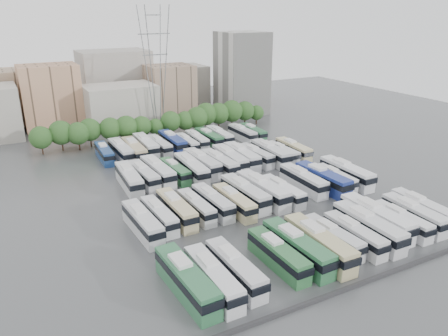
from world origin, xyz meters
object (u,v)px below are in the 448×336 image
bus_r0_s10 (376,218)px  bus_r2_s10 (256,155)px  bus_r3_s4 (146,146)px  bus_r2_s6 (202,163)px  bus_r1_s2 (176,209)px  bus_r1_s10 (303,180)px  bus_r3_s6 (172,142)px  bus_r0_s9 (368,227)px  bus_r2_s1 (129,178)px  bus_r2_s3 (158,171)px  bus_r3_s5 (159,145)px  bus_r3_s10 (220,136)px  electricity_pylon (156,64)px  apartment_tower (242,73)px  bus_r0_s6 (319,243)px  bus_r1_s13 (346,173)px  bus_r2_s4 (175,171)px  bus_r1_s7 (263,190)px  bus_r0_s11 (401,221)px  bus_r0_s13 (421,208)px  bus_r0_s12 (414,214)px  bus_r1_s8 (282,191)px  bus_r3_s9 (209,138)px  bus_r3_s1 (105,153)px  bus_r3_s13 (253,132)px  bus_r2_s2 (144,175)px  bus_r0_s4 (278,255)px  bus_r0_s2 (235,268)px  bus_r1_s5 (234,202)px  bus_r1_s3 (196,207)px  bus_r0_s7 (333,237)px  bus_r2_s7 (219,163)px  bus_r3_s2 (121,151)px  bus_r0_s5 (297,247)px  bus_r1_s11 (323,179)px  bus_r0_s1 (213,278)px  bus_r2_s5 (191,168)px  bus_r1_s6 (245,193)px  bus_r2_s11 (271,153)px  bus_r1_s0 (143,222)px  bus_r1_s12 (335,178)px  bus_r2_s9 (242,156)px  bus_r2_s13 (293,149)px

bus_r0_s10 → bus_r2_s10: bus_r0_s10 is taller
bus_r3_s4 → bus_r2_s6: bearing=-68.6°
bus_r1_s2 → bus_r1_s10: bus_r1_s10 is taller
bus_r3_s6 → bus_r0_s9: bearing=-80.0°
bus_r2_s1 → bus_r2_s3: bus_r2_s3 is taller
bus_r2_s1 → bus_r3_s5: bus_r2_s1 is taller
bus_r0_s9 → bus_r3_s10: (3.38, 55.36, -0.23)m
electricity_pylon → bus_r3_s10: size_ratio=2.85×
apartment_tower → bus_r3_s10: bearing=-129.4°
bus_r0_s6 → bus_r1_s13: 29.99m
bus_r2_s4 → bus_r1_s7: bearing=-63.0°
bus_r0_s11 → bus_r0_s13: (6.48, 1.56, 0.11)m
bus_r2_s3 → bus_r3_s6: 20.46m
bus_r0_s12 → bus_r3_s6: 58.78m
bus_r1_s8 → bus_r2_s4: size_ratio=1.02×
bus_r1_s7 → bus_r2_s4: 20.25m
bus_r3_s9 → bus_r3_s1: bearing=177.9°
bus_r1_s7 → bus_r3_s13: bearing=58.6°
bus_r0_s12 → bus_r2_s2: bearing=134.2°
bus_r0_s4 → bus_r1_s10: bearing=44.9°
bus_r2_s6 → bus_r3_s6: bearing=87.2°
bus_r0_s2 → bus_r1_s5: bearing=60.3°
bus_r1_s3 → bus_r0_s6: bearing=-65.1°
bus_r0_s7 → bus_r2_s4: (-10.01, 36.39, -0.01)m
bus_r3_s6 → bus_r3_s9: bearing=-2.4°
bus_r0_s11 → bus_r1_s5: bearing=138.3°
bus_r2_s7 → bus_r3_s2: bus_r3_s2 is taller
bus_r1_s3 → bus_r2_s7: bus_r2_s7 is taller
bus_r2_s7 → bus_r1_s2: bearing=-137.4°
bus_r0_s5 → bus_r2_s4: size_ratio=1.19×
bus_r1_s13 → bus_r2_s3: 37.99m
bus_r1_s11 → bus_r3_s10: (-3.29, 36.89, -0.26)m
bus_r0_s1 → bus_r0_s9: (26.58, 0.57, 0.15)m
bus_r2_s3 → bus_r2_s5: bus_r2_s5 is taller
bus_r2_s4 → bus_r2_s2: bearing=175.1°
bus_r1_s3 → bus_r2_s6: bearing=60.2°
bus_r1_s6 → bus_r3_s10: 37.98m
bus_r2_s11 → bus_r3_s13: 19.03m
bus_r1_s11 → bus_r1_s10: bearing=153.8°
bus_r1_s0 → bus_r0_s11: bearing=-28.7°
bus_r1_s5 → bus_r3_s6: (3.53, 37.44, 0.24)m
bus_r2_s4 → bus_r3_s2: (-6.36, 17.28, 0.29)m
bus_r0_s9 → bus_r1_s12: bearing=63.0°
bus_r2_s9 → bus_r0_s1: bearing=-122.2°
bus_r3_s9 → bus_r1_s5: bearing=-111.1°
bus_r0_s4 → bus_r2_s6: bus_r2_s6 is taller
apartment_tower → bus_r0_s5: 91.79m
bus_r0_s4 → bus_r1_s12: bus_r0_s4 is taller
bus_r2_s9 → bus_r2_s13: (13.53, -0.88, -0.19)m
bus_r0_s7 → bus_r2_s6: 37.39m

